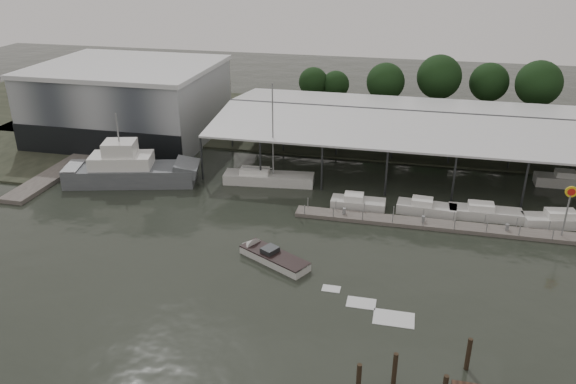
% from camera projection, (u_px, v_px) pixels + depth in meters
% --- Properties ---
extents(ground, '(200.00, 200.00, 0.00)m').
position_uv_depth(ground, '(263.00, 259.00, 50.60)').
color(ground, '#232820').
rests_on(ground, ground).
extents(land_strip_far, '(140.00, 30.00, 0.30)m').
position_uv_depth(land_strip_far, '(333.00, 124.00, 87.96)').
color(land_strip_far, '#3D4130').
rests_on(land_strip_far, ground).
extents(land_strip_west, '(20.00, 40.00, 0.30)m').
position_uv_depth(land_strip_west, '(62.00, 129.00, 85.45)').
color(land_strip_west, '#3D4130').
rests_on(land_strip_west, ground).
extents(storage_warehouse, '(24.50, 20.50, 10.50)m').
position_uv_depth(storage_warehouse, '(130.00, 101.00, 80.84)').
color(storage_warehouse, '#949A9E').
rests_on(storage_warehouse, ground).
extents(covered_boat_shed, '(58.24, 24.00, 6.96)m').
position_uv_depth(covered_boat_shed, '(453.00, 119.00, 69.57)').
color(covered_boat_shed, silver).
rests_on(covered_boat_shed, ground).
extents(trawler_dock, '(3.00, 18.00, 0.50)m').
position_uv_depth(trawler_dock, '(58.00, 172.00, 69.10)').
color(trawler_dock, slate).
rests_on(trawler_dock, ground).
extents(floating_dock, '(28.00, 2.00, 1.40)m').
position_uv_depth(floating_dock, '(433.00, 225.00, 56.36)').
color(floating_dock, slate).
rests_on(floating_dock, ground).
extents(shell_fuel_sign, '(1.10, 0.18, 5.55)m').
position_uv_depth(shell_fuel_sign, '(569.00, 202.00, 52.39)').
color(shell_fuel_sign, gray).
rests_on(shell_fuel_sign, ground).
extents(grey_trawler, '(16.12, 8.05, 8.84)m').
position_uv_depth(grey_trawler, '(131.00, 170.00, 66.04)').
color(grey_trawler, '#585C62').
rests_on(grey_trawler, ground).
extents(white_sailboat, '(10.79, 3.66, 12.20)m').
position_uv_depth(white_sailboat, '(267.00, 178.00, 66.32)').
color(white_sailboat, silver).
rests_on(white_sailboat, ground).
extents(speedboat_underway, '(16.94, 10.15, 2.00)m').
position_uv_depth(speedboat_underway, '(269.00, 256.00, 50.38)').
color(speedboat_underway, silver).
rests_on(speedboat_underway, ground).
extents(moored_cruiser_0, '(5.75, 2.23, 1.70)m').
position_uv_depth(moored_cruiser_0, '(358.00, 203.00, 60.02)').
color(moored_cruiser_0, silver).
rests_on(moored_cruiser_0, ground).
extents(moored_cruiser_1, '(6.23, 2.64, 1.70)m').
position_uv_depth(moored_cruiser_1, '(426.00, 208.00, 58.95)').
color(moored_cruiser_1, silver).
rests_on(moored_cruiser_1, ground).
extents(moored_cruiser_2, '(7.34, 2.30, 1.70)m').
position_uv_depth(moored_cruiser_2, '(484.00, 213.00, 57.90)').
color(moored_cruiser_2, silver).
rests_on(moored_cruiser_2, ground).
extents(moored_cruiser_3, '(8.49, 3.62, 1.70)m').
position_uv_depth(moored_cruiser_3, '(564.00, 220.00, 56.32)').
color(moored_cruiser_3, silver).
rests_on(moored_cruiser_3, ground).
extents(horizon_tree_line, '(66.34, 10.07, 10.36)m').
position_uv_depth(horizon_tree_line, '(503.00, 86.00, 85.98)').
color(horizon_tree_line, black).
rests_on(horizon_tree_line, ground).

